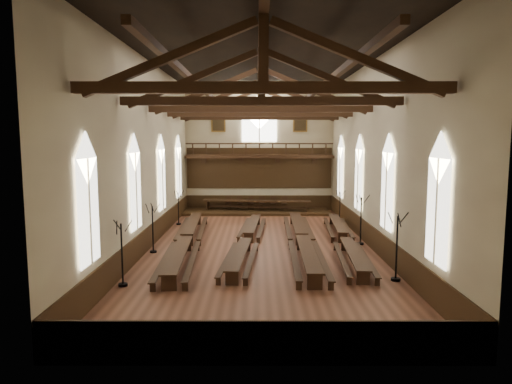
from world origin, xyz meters
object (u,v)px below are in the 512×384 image
(candelabrum_left_near, at_px, (122,266))
(candelabrum_left_far, at_px, (179,214))
(dais, at_px, (256,212))
(candelabrum_right_mid, at_px, (361,229))
(candelabrum_left_mid, at_px, (153,238))
(refectory_row_b, at_px, (248,238))
(candelabrum_right_near, at_px, (396,260))
(candelabrum_right_far, at_px, (340,213))
(refectory_row_d, at_px, (345,238))
(high_table, at_px, (256,202))
(refectory_row_c, at_px, (302,238))
(refectory_row_a, at_px, (186,239))

(candelabrum_left_near, height_order, candelabrum_left_far, candelabrum_left_near)
(dais, xyz_separation_m, candelabrum_right_mid, (5.78, -10.80, 0.75))
(candelabrum_right_mid, bearing_deg, dais, 118.14)
(candelabrum_left_mid, bearing_deg, refectory_row_b, 13.93)
(candelabrum_left_near, height_order, candelabrum_right_near, candelabrum_right_near)
(candelabrum_right_far, bearing_deg, candelabrum_left_near, -129.30)
(refectory_row_d, distance_m, high_table, 12.32)
(candelabrum_left_near, bearing_deg, dais, 73.52)
(candelabrum_right_near, bearing_deg, dais, 108.48)
(candelabrum_left_near, bearing_deg, high_table, 73.52)
(refectory_row_d, height_order, candelabrum_left_mid, candelabrum_left_mid)
(refectory_row_c, xyz_separation_m, candelabrum_right_far, (3.31, 7.15, 0.15))
(candelabrum_right_near, bearing_deg, candelabrum_right_far, 90.00)
(candelabrum_right_near, distance_m, candelabrum_right_mid, 6.48)
(refectory_row_b, bearing_deg, refectory_row_d, 0.79)
(refectory_row_b, height_order, candelabrum_right_mid, candelabrum_right_mid)
(high_table, distance_m, candelabrum_right_near, 18.22)
(refectory_row_a, bearing_deg, candelabrum_right_near, -30.07)
(high_table, bearing_deg, candelabrum_left_near, -106.48)
(candelabrum_right_near, height_order, candelabrum_right_far, candelabrum_right_near)
(candelabrum_left_far, bearing_deg, refectory_row_b, -53.30)
(refectory_row_c, relative_size, candelabrum_right_far, 6.25)
(dais, distance_m, candelabrum_left_near, 18.78)
(candelabrum_left_far, bearing_deg, refectory_row_d, -32.37)
(refectory_row_a, height_order, refectory_row_d, refectory_row_a)
(refectory_row_a, distance_m, candelabrum_right_mid, 9.58)
(candelabrum_left_far, bearing_deg, dais, 42.69)
(refectory_row_d, bearing_deg, refectory_row_c, -174.23)
(refectory_row_d, relative_size, candelabrum_right_near, 4.77)
(refectory_row_b, xyz_separation_m, refectory_row_d, (5.29, 0.07, 0.01))
(candelabrum_left_mid, bearing_deg, high_table, 67.11)
(refectory_row_d, xyz_separation_m, candelabrum_left_near, (-10.14, -6.65, 0.33))
(high_table, distance_m, candelabrum_left_mid, 13.69)
(candelabrum_left_mid, relative_size, candelabrum_right_mid, 0.92)
(candelabrum_left_far, relative_size, candelabrum_right_near, 0.82)
(refectory_row_c, xyz_separation_m, candelabrum_right_near, (3.31, -5.71, 0.33))
(high_table, distance_m, candelabrum_left_near, 18.76)
(candelabrum_left_mid, bearing_deg, refectory_row_c, 7.59)
(refectory_row_a, distance_m, candelabrum_left_mid, 1.80)
(refectory_row_d, distance_m, candelabrum_right_far, 6.98)
(refectory_row_a, xyz_separation_m, candelabrum_left_near, (-1.57, -6.23, 0.27))
(candelabrum_left_far, distance_m, candelabrum_right_near, 16.62)
(high_table, xyz_separation_m, candelabrum_right_mid, (5.78, -10.80, -0.03))
(dais, height_order, candelabrum_left_mid, candelabrum_left_mid)
(high_table, relative_size, candelabrum_right_near, 2.98)
(candelabrum_left_far, distance_m, candelabrum_right_far, 11.11)
(refectory_row_a, bearing_deg, refectory_row_b, 6.19)
(refectory_row_a, relative_size, refectory_row_c, 1.00)
(dais, distance_m, candelabrum_left_mid, 13.71)
(refectory_row_a, xyz_separation_m, dais, (3.75, 11.77, -0.44))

